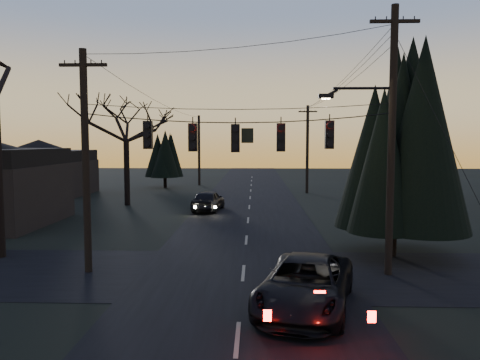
{
  "coord_description": "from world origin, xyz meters",
  "views": [
    {
      "loc": [
        0.44,
        -7.55,
        5.06
      ],
      "look_at": [
        -0.13,
        10.08,
        3.59
      ],
      "focal_mm": 35.0,
      "sensor_mm": 36.0,
      "label": 1
    }
  ],
  "objects_px": {
    "utility_pole_right": "(388,275)",
    "suv_near": "(306,285)",
    "utility_pole_far_l": "(199,185)",
    "utility_pole_left": "(89,272)",
    "evergreen_right": "(395,144)",
    "sedan_oncoming_a": "(208,201)",
    "utility_pole_far_r": "(307,193)"
  },
  "relations": [
    {
      "from": "utility_pole_left",
      "to": "suv_near",
      "type": "distance_m",
      "value": 8.86
    },
    {
      "from": "evergreen_right",
      "to": "sedan_oncoming_a",
      "type": "height_order",
      "value": "evergreen_right"
    },
    {
      "from": "utility_pole_left",
      "to": "utility_pole_far_r",
      "type": "xyz_separation_m",
      "value": [
        11.5,
        28.0,
        0.0
      ]
    },
    {
      "from": "utility_pole_right",
      "to": "suv_near",
      "type": "xyz_separation_m",
      "value": [
        -3.53,
        -3.78,
        0.76
      ]
    },
    {
      "from": "utility_pole_right",
      "to": "utility_pole_far_l",
      "type": "bearing_deg",
      "value": 107.72
    },
    {
      "from": "utility_pole_right",
      "to": "suv_near",
      "type": "bearing_deg",
      "value": -133.0
    },
    {
      "from": "evergreen_right",
      "to": "sedan_oncoming_a",
      "type": "relative_size",
      "value": 1.96
    },
    {
      "from": "utility_pole_far_l",
      "to": "suv_near",
      "type": "relative_size",
      "value": 1.47
    },
    {
      "from": "utility_pole_far_r",
      "to": "suv_near",
      "type": "height_order",
      "value": "utility_pole_far_r"
    },
    {
      "from": "utility_pole_left",
      "to": "evergreen_right",
      "type": "distance_m",
      "value": 13.74
    },
    {
      "from": "utility_pole_far_l",
      "to": "suv_near",
      "type": "height_order",
      "value": "utility_pole_far_l"
    },
    {
      "from": "evergreen_right",
      "to": "suv_near",
      "type": "xyz_separation_m",
      "value": [
        -4.51,
        -6.68,
        -4.2
      ]
    },
    {
      "from": "utility_pole_left",
      "to": "utility_pole_far_r",
      "type": "height_order",
      "value": "same"
    },
    {
      "from": "utility_pole_left",
      "to": "sedan_oncoming_a",
      "type": "height_order",
      "value": "utility_pole_left"
    },
    {
      "from": "utility_pole_far_l",
      "to": "evergreen_right",
      "type": "bearing_deg",
      "value": -69.33
    },
    {
      "from": "utility_pole_left",
      "to": "utility_pole_far_r",
      "type": "distance_m",
      "value": 30.27
    },
    {
      "from": "utility_pole_far_r",
      "to": "utility_pole_far_l",
      "type": "xyz_separation_m",
      "value": [
        -11.5,
        8.0,
        0.0
      ]
    },
    {
      "from": "utility_pole_left",
      "to": "utility_pole_far_r",
      "type": "bearing_deg",
      "value": 67.67
    },
    {
      "from": "utility_pole_far_r",
      "to": "utility_pole_right",
      "type": "bearing_deg",
      "value": -90.0
    },
    {
      "from": "evergreen_right",
      "to": "suv_near",
      "type": "relative_size",
      "value": 1.6
    },
    {
      "from": "utility_pole_right",
      "to": "utility_pole_left",
      "type": "distance_m",
      "value": 11.5
    },
    {
      "from": "utility_pole_right",
      "to": "utility_pole_far_l",
      "type": "xyz_separation_m",
      "value": [
        -11.5,
        36.0,
        0.0
      ]
    },
    {
      "from": "utility_pole_right",
      "to": "utility_pole_far_r",
      "type": "bearing_deg",
      "value": 90.0
    },
    {
      "from": "utility_pole_left",
      "to": "evergreen_right",
      "type": "xyz_separation_m",
      "value": [
        12.49,
        2.9,
        4.95
      ]
    },
    {
      "from": "suv_near",
      "to": "utility_pole_right",
      "type": "bearing_deg",
      "value": 61.64
    },
    {
      "from": "utility_pole_right",
      "to": "suv_near",
      "type": "distance_m",
      "value": 5.23
    },
    {
      "from": "utility_pole_right",
      "to": "utility_pole_far_l",
      "type": "height_order",
      "value": "utility_pole_right"
    },
    {
      "from": "evergreen_right",
      "to": "sedan_oncoming_a",
      "type": "bearing_deg",
      "value": 125.8
    },
    {
      "from": "utility_pole_far_l",
      "to": "evergreen_right",
      "type": "distance_m",
      "value": 35.73
    },
    {
      "from": "utility_pole_left",
      "to": "suv_near",
      "type": "xyz_separation_m",
      "value": [
        7.97,
        -3.78,
        0.76
      ]
    },
    {
      "from": "utility_pole_right",
      "to": "evergreen_right",
      "type": "height_order",
      "value": "evergreen_right"
    },
    {
      "from": "utility_pole_left",
      "to": "sedan_oncoming_a",
      "type": "distance_m",
      "value": 16.29
    }
  ]
}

